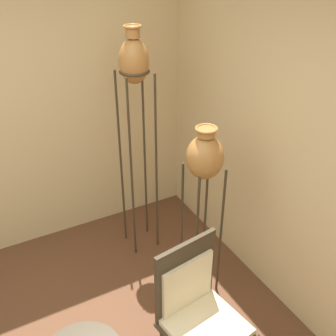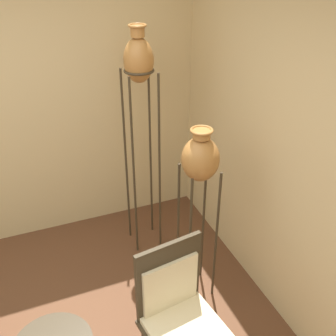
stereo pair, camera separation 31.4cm
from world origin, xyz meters
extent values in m
cube|color=#D1B784|center=(1.95, 0.00, 1.35)|extent=(0.06, 7.85, 2.70)
cylinder|color=#382D1E|center=(1.09, 1.25, 0.87)|extent=(0.02, 0.02, 1.73)
cylinder|color=#382D1E|center=(1.33, 1.25, 0.87)|extent=(0.02, 0.02, 1.73)
cylinder|color=#382D1E|center=(1.09, 1.49, 0.87)|extent=(0.02, 0.02, 1.73)
cylinder|color=#382D1E|center=(1.33, 1.49, 0.87)|extent=(0.02, 0.02, 1.73)
torus|color=#382D1E|center=(1.21, 1.37, 1.73)|extent=(0.25, 0.25, 0.02)
ellipsoid|color=#A87038|center=(1.21, 1.37, 1.81)|extent=(0.24, 0.24, 0.36)
cylinder|color=#A87038|center=(1.21, 1.37, 2.03)|extent=(0.11, 0.11, 0.08)
torus|color=#A87038|center=(1.21, 1.37, 2.07)|extent=(0.14, 0.14, 0.02)
cylinder|color=#382D1E|center=(1.29, 0.49, 0.60)|extent=(0.02, 0.02, 1.20)
cylinder|color=#382D1E|center=(1.52, 0.49, 0.60)|extent=(0.02, 0.02, 1.20)
cylinder|color=#382D1E|center=(1.29, 0.72, 0.60)|extent=(0.02, 0.02, 1.20)
cylinder|color=#382D1E|center=(1.52, 0.72, 0.60)|extent=(0.02, 0.02, 1.20)
torus|color=#382D1E|center=(1.40, 0.61, 1.20)|extent=(0.24, 0.24, 0.02)
ellipsoid|color=#A87038|center=(1.40, 0.61, 1.28)|extent=(0.28, 0.28, 0.33)
cylinder|color=#A87038|center=(1.40, 0.61, 1.47)|extent=(0.12, 0.12, 0.06)
torus|color=#A87038|center=(1.40, 0.61, 1.50)|extent=(0.16, 0.16, 0.02)
cylinder|color=#382D1E|center=(1.17, 0.12, 0.23)|extent=(0.02, 0.02, 0.45)
cube|color=#382D1E|center=(0.99, -0.11, 0.47)|extent=(0.55, 0.54, 0.03)
cube|color=beige|center=(0.99, -0.11, 0.50)|extent=(0.51, 0.49, 0.04)
cube|color=#382D1E|center=(0.96, 0.11, 0.76)|extent=(0.46, 0.10, 0.56)
cube|color=beige|center=(0.96, 0.08, 0.71)|extent=(0.39, 0.08, 0.39)
camera|label=1|loc=(-0.01, -1.44, 2.62)|focal=42.00mm
camera|label=2|loc=(0.28, -1.58, 2.62)|focal=42.00mm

